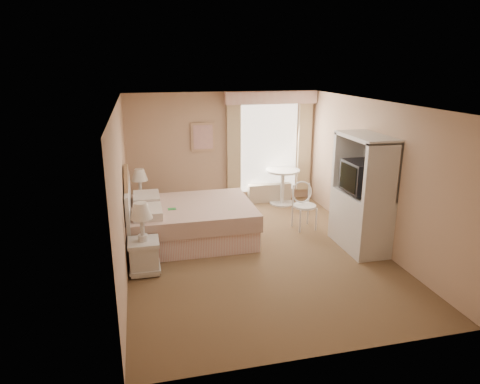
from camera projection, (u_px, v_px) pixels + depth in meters
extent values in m
cube|color=brown|center=(255.00, 252.00, 7.26)|extent=(4.20, 5.50, 0.01)
cube|color=silver|center=(257.00, 103.00, 6.53)|extent=(4.20, 5.50, 0.01)
cube|color=#D2AC8C|center=(223.00, 149.00, 9.46)|extent=(4.20, 0.01, 2.50)
cube|color=#D2AC8C|center=(329.00, 252.00, 4.34)|extent=(4.20, 0.01, 2.50)
cube|color=#D2AC8C|center=(122.00, 190.00, 6.43)|extent=(0.01, 5.50, 2.50)
cube|color=#D2AC8C|center=(374.00, 174.00, 7.36)|extent=(0.01, 5.50, 2.50)
cube|color=white|center=(269.00, 148.00, 9.66)|extent=(1.30, 0.02, 2.00)
cube|color=beige|center=(234.00, 150.00, 9.43)|extent=(0.30, 0.08, 2.05)
cube|color=beige|center=(304.00, 146.00, 9.80)|extent=(0.30, 0.08, 2.05)
cube|color=#D49089|center=(271.00, 97.00, 9.25)|extent=(2.05, 0.20, 0.28)
cube|color=beige|center=(269.00, 193.00, 9.88)|extent=(1.00, 0.22, 0.42)
cube|color=tan|center=(203.00, 137.00, 9.24)|extent=(0.52, 0.03, 0.62)
cube|color=beige|center=(203.00, 137.00, 9.22)|extent=(0.42, 0.02, 0.52)
cube|color=#D49089|center=(191.00, 230.00, 7.74)|extent=(2.17, 1.65, 0.37)
cube|color=#CCA699|center=(190.00, 213.00, 7.65)|extent=(2.23, 1.72, 0.29)
cube|color=beige|center=(148.00, 212.00, 7.06)|extent=(0.47, 0.64, 0.14)
cube|color=beige|center=(146.00, 198.00, 7.79)|extent=(0.47, 0.64, 0.14)
cube|color=green|center=(172.00, 209.00, 7.39)|extent=(0.14, 0.10, 0.01)
cube|color=silver|center=(129.00, 215.00, 7.40)|extent=(0.06, 1.76, 1.14)
cylinder|color=#A68558|center=(129.00, 209.00, 7.37)|extent=(0.05, 1.55, 1.55)
cube|color=silver|center=(144.00, 258.00, 6.50)|extent=(0.42, 0.42, 0.46)
cube|color=silver|center=(143.00, 242.00, 6.42)|extent=(0.46, 0.46, 0.06)
cube|color=silver|center=(145.00, 267.00, 6.54)|extent=(0.46, 0.46, 0.05)
cylinder|color=silver|center=(143.00, 238.00, 6.40)|extent=(0.15, 0.15, 0.09)
cylinder|color=silver|center=(142.00, 226.00, 6.35)|extent=(0.06, 0.06, 0.37)
cone|color=silver|center=(141.00, 211.00, 6.27)|extent=(0.33, 0.33, 0.24)
cube|color=silver|center=(142.00, 210.00, 8.60)|extent=(0.41, 0.41, 0.45)
cube|color=silver|center=(141.00, 198.00, 8.53)|extent=(0.45, 0.45, 0.05)
cube|color=silver|center=(142.00, 217.00, 8.65)|extent=(0.45, 0.45, 0.04)
cylinder|color=silver|center=(141.00, 195.00, 8.51)|extent=(0.14, 0.14, 0.09)
cylinder|color=silver|center=(140.00, 186.00, 8.46)|extent=(0.06, 0.06, 0.36)
cone|color=silver|center=(139.00, 175.00, 8.39)|extent=(0.32, 0.32, 0.23)
cylinder|color=silver|center=(282.00, 203.00, 9.77)|extent=(0.56, 0.56, 0.03)
cylinder|color=silver|center=(282.00, 187.00, 9.66)|extent=(0.09, 0.09, 0.76)
cylinder|color=silver|center=(283.00, 171.00, 9.55)|extent=(0.76, 0.76, 0.04)
cylinder|color=silver|center=(300.00, 221.00, 8.05)|extent=(0.03, 0.03, 0.45)
cylinder|color=silver|center=(316.00, 219.00, 8.16)|extent=(0.03, 0.03, 0.45)
cylinder|color=silver|center=(292.00, 216.00, 8.36)|extent=(0.03, 0.03, 0.45)
cylinder|color=silver|center=(308.00, 214.00, 8.47)|extent=(0.03, 0.03, 0.45)
cylinder|color=silver|center=(305.00, 206.00, 8.19)|extent=(0.48, 0.48, 0.04)
torus|color=silver|center=(302.00, 192.00, 8.25)|extent=(0.44, 0.15, 0.43)
cylinder|color=silver|center=(293.00, 195.00, 8.24)|extent=(0.03, 0.03, 0.40)
cylinder|color=silver|center=(309.00, 193.00, 8.34)|extent=(0.03, 0.03, 0.40)
cube|color=silver|center=(360.00, 221.00, 7.35)|extent=(0.59, 1.18, 0.97)
cube|color=silver|center=(382.00, 174.00, 6.56)|extent=(0.59, 0.09, 0.97)
cube|color=silver|center=(349.00, 159.00, 7.58)|extent=(0.59, 0.09, 0.97)
cube|color=silver|center=(367.00, 137.00, 6.93)|extent=(0.59, 1.18, 0.06)
cube|color=silver|center=(379.00, 165.00, 7.13)|extent=(0.04, 1.18, 0.97)
cube|color=black|center=(362.00, 177.00, 7.12)|extent=(0.52, 0.65, 0.52)
cube|color=black|center=(348.00, 178.00, 7.06)|extent=(0.02, 0.54, 0.43)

